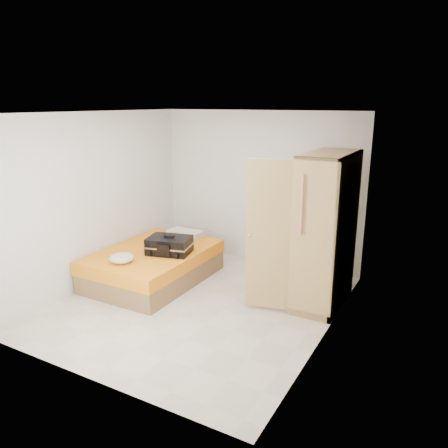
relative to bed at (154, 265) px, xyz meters
The scene contains 7 objects.
room 1.53m from the bed, 19.93° to the right, with size 4.00×4.02×2.60m.
bed is the anchor object (origin of this frame).
wardrobe 2.65m from the bed, 10.63° to the left, with size 1.16×1.31×2.10m.
person 1.96m from the bed, 10.32° to the left, with size 0.69×0.45×1.89m, color red.
suitcase 0.48m from the bed, ahead, with size 0.74×0.62×0.28m.
round_cushion 0.72m from the bed, 95.37° to the right, with size 0.35×0.35×0.13m, color white.
pillow 0.90m from the bed, 87.22° to the left, with size 0.58×0.30×0.11m, color white.
Camera 1 is at (3.02, -4.72, 2.73)m, focal length 35.00 mm.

